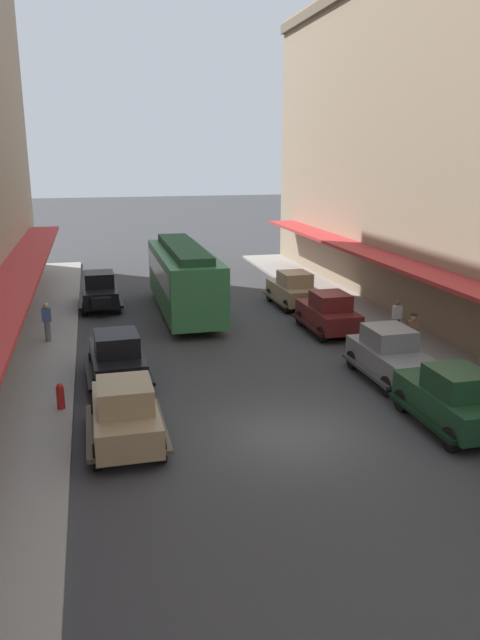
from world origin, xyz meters
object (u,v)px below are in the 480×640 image
Objects in this scene: parked_car_2 at (391,354)px; parked_car_0 at (328,312)px; parked_car_1 at (117,356)px; streetcar at (184,276)px; parked_car_4 at (125,411)px; parked_car_7 at (293,288)px; pedestrian_2 at (397,319)px; pedestrian_0 at (47,322)px; parked_car_3 at (452,397)px; pedestrian_3 at (413,334)px; fire_hydrant at (60,396)px; parked_car_6 at (100,290)px.

parked_car_0 is at bearing 89.58° from parked_car_2.
parked_car_1 is 9.57m from streetcar.
parked_car_1 and parked_car_4 have the same top height.
parked_car_7 is 7.33m from pedestrian_2.
parked_car_3 is at bearing -43.08° from pedestrian_0.
parked_car_1 is 1.01× the size of parked_car_3.
pedestrian_3 is (7.49, -8.98, -0.89)m from streetcar.
pedestrian_3 is (12.99, 2.10, 0.45)m from fire_hydrant.
parked_car_1 is at bearing 51.54° from fire_hydrant.
parked_car_0 is 2.60× the size of pedestrian_2.
parked_car_0 reaches higher than pedestrian_3.
parked_car_0 is 6.03m from parked_car_2.
parked_car_2 is 2.61× the size of pedestrian_0.
parked_car_1 is 10.97m from parked_car_6.
parked_car_4 is 2.56× the size of pedestrian_3.
parked_car_1 is at bearing -156.66° from parked_car_0.
parked_car_6 is (-0.35, 10.97, 0.00)m from parked_car_1.
parked_car_7 is at bearing 2.51° from streetcar.
streetcar reaches higher than pedestrian_2.
parked_car_1 is 13.04m from parked_car_7.
parked_car_6 is at bearing 126.83° from parked_car_2.
parked_car_1 is at bearing 90.09° from parked_car_4.
parked_car_1 is at bearing -136.17° from parked_car_7.
parked_car_0 is at bearing 139.01° from pedestrian_2.
parked_car_6 reaches higher than pedestrian_3.
pedestrian_2 is (14.29, -3.03, 0.00)m from pedestrian_0.
parked_car_3 is 16.23m from pedestrian_0.
parked_car_0 is at bearing 23.34° from parked_car_1.
parked_car_6 is 13.35m from fire_hydrant.
pedestrian_2 is 0.98× the size of pedestrian_3.
parked_car_0 reaches higher than pedestrian_2.
pedestrian_0 is at bearing 168.04° from pedestrian_2.
pedestrian_3 is (1.82, 1.78, 0.07)m from parked_car_2.
pedestrian_0 is (-6.29, -3.69, -0.91)m from streetcar.
parked_car_0 is 0.44× the size of streetcar.
pedestrian_3 is at bearing -1.01° from parked_car_1.
fire_hydrant is (-5.50, -11.08, -1.34)m from streetcar.
pedestrian_2 is at bearing -11.96° from pedestrian_0.
pedestrian_3 is (1.76, -9.23, 0.07)m from parked_car_7.
parked_car_3 is 2.60× the size of pedestrian_2.
parked_car_6 is at bearing 144.63° from parked_car_0.
parked_car_6 is at bearing 119.48° from parked_car_3.
parked_car_0 is at bearing -4.94° from pedestrian_0.
parked_car_1 is 2.63× the size of pedestrian_2.
parked_car_0 is at bearing -39.62° from streetcar.
parked_car_4 is 5.20× the size of fire_hydrant.
parked_car_4 and parked_car_7 have the same top height.
parked_car_0 is 4.98m from parked_car_7.
parked_car_3 is 0.99× the size of parked_car_7.
parked_car_7 reaches higher than fire_hydrant.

